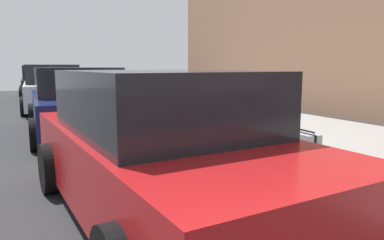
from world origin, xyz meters
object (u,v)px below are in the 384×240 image
object	(u,v)px
suitcase_teal_5	(218,122)
suitcase_navy_10	(168,111)
suitcase_red_2	(267,135)
suitcase_navy_3	(247,128)
parked_car_charcoal_3	(40,83)
parked_car_red_0	(161,149)
parked_car_white_2	(52,89)
suitcase_silver_0	(306,152)
bollard_post	(143,104)
suitcase_olive_8	(183,115)
fire_hydrant	(157,105)
suitcase_maroon_4	(230,129)
suitcase_silver_7	(194,115)
suitcase_olive_1	(284,144)
suitcase_black_6	(204,122)
suitcase_red_9	(178,115)
parked_car_navy_1	(77,103)

from	to	relation	value
suitcase_teal_5	suitcase_navy_10	world-z (taller)	suitcase_teal_5
suitcase_red_2	suitcase_navy_3	xyz separation A→B (m)	(0.51, 0.03, 0.05)
parked_car_charcoal_3	parked_car_red_0	bearing A→B (deg)	-180.00
suitcase_red_2	parked_car_white_2	size ratio (longest dim) A/B	0.18
suitcase_silver_0	suitcase_teal_5	bearing A→B (deg)	-1.12
parked_car_white_2	parked_car_charcoal_3	size ratio (longest dim) A/B	1.09
suitcase_silver_0	bollard_post	size ratio (longest dim) A/B	0.84
suitcase_olive_8	bollard_post	xyz separation A→B (m)	(2.59, 0.08, 0.02)
suitcase_teal_5	fire_hydrant	xyz separation A→B (m)	(3.33, 0.01, 0.02)
suitcase_olive_8	parked_car_white_2	size ratio (longest dim) A/B	0.19
suitcase_maroon_4	suitcase_olive_8	xyz separation A→B (m)	(1.95, 0.04, 0.03)
suitcase_silver_7	bollard_post	size ratio (longest dim) A/B	1.14
suitcase_silver_0	suitcase_teal_5	size ratio (longest dim) A/B	0.57
suitcase_olive_1	suitcase_olive_8	bearing A→B (deg)	1.04
suitcase_navy_3	suitcase_black_6	bearing A→B (deg)	1.75
suitcase_silver_0	parked_car_red_0	world-z (taller)	parked_car_red_0
suitcase_navy_3	suitcase_teal_5	bearing A→B (deg)	0.84
suitcase_olive_8	bollard_post	world-z (taller)	suitcase_olive_8
parked_car_red_0	parked_car_white_2	distance (m)	10.70
suitcase_silver_0	fire_hydrant	distance (m)	5.78
suitcase_silver_0	parked_car_red_0	distance (m)	2.28
bollard_post	suitcase_navy_3	bearing A→B (deg)	-177.96
suitcase_silver_0	suitcase_red_2	xyz separation A→B (m)	(0.97, -0.10, 0.07)
suitcase_silver_0	suitcase_maroon_4	distance (m)	1.96
suitcase_teal_5	suitcase_maroon_4	bearing A→B (deg)	175.21
suitcase_teal_5	suitcase_red_9	distance (m)	1.93
suitcase_olive_1	suitcase_black_6	distance (m)	2.51
suitcase_olive_1	suitcase_navy_3	world-z (taller)	same
suitcase_silver_7	suitcase_red_9	bearing A→B (deg)	0.19
suitcase_navy_3	suitcase_maroon_4	bearing A→B (deg)	6.61
suitcase_olive_1	suitcase_navy_10	distance (m)	4.43
suitcase_navy_10	parked_car_navy_1	xyz separation A→B (m)	(0.19, 2.23, 0.28)
suitcase_red_2	suitcase_maroon_4	size ratio (longest dim) A/B	1.02
suitcase_black_6	suitcase_olive_8	bearing A→B (deg)	3.32
suitcase_red_9	parked_car_navy_1	xyz separation A→B (m)	(0.72, 2.28, 0.33)
fire_hydrant	parked_car_red_0	bearing A→B (deg)	159.09
suitcase_red_9	bollard_post	world-z (taller)	bollard_post
suitcase_maroon_4	parked_car_navy_1	world-z (taller)	parked_car_navy_1
bollard_post	suitcase_red_2	bearing A→B (deg)	-177.80
suitcase_olive_1	suitcase_red_9	bearing A→B (deg)	-0.07
parked_car_navy_1	suitcase_navy_3	bearing A→B (deg)	-147.35
fire_hydrant	parked_car_white_2	size ratio (longest dim) A/B	0.15
parked_car_charcoal_3	suitcase_black_6	bearing A→B (deg)	-170.08
suitcase_olive_1	parked_car_red_0	xyz separation A→B (m)	(-0.66, 2.27, 0.30)
suitcase_navy_3	parked_car_navy_1	world-z (taller)	parked_car_navy_1
suitcase_navy_3	suitcase_navy_10	distance (m)	3.42
suitcase_silver_0	suitcase_red_2	bearing A→B (deg)	-5.61
suitcase_navy_3	bollard_post	xyz separation A→B (m)	(5.01, 0.18, -0.03)
suitcase_silver_0	parked_car_navy_1	bearing A→B (deg)	23.85
suitcase_navy_3	bollard_post	world-z (taller)	suitcase_navy_3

